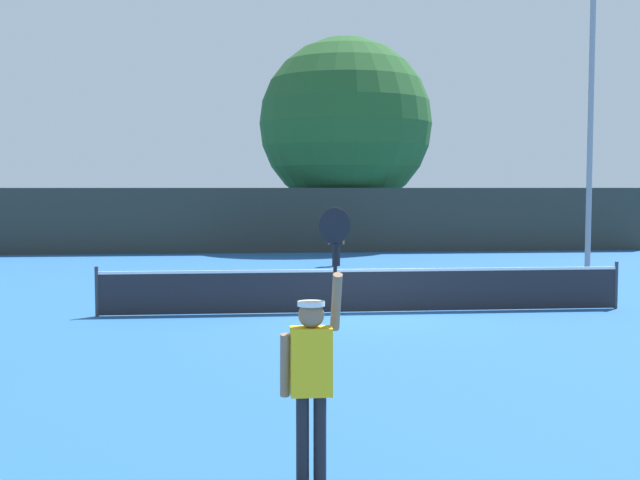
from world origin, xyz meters
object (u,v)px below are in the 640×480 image
at_px(player_serving, 312,364).
at_px(tennis_ball, 350,297).
at_px(light_pole, 591,113).
at_px(large_tree, 346,124).
at_px(parked_car_mid, 414,225).
at_px(parked_car_near, 344,225).
at_px(player_receiving, 336,239).

distance_m(player_serving, tennis_ball, 12.49).
bearing_deg(light_pole, tennis_ball, -147.20).
height_order(large_tree, parked_car_mid, large_tree).
height_order(tennis_ball, parked_car_near, parked_car_near).
height_order(parked_car_near, parked_car_mid, same).
xyz_separation_m(tennis_ball, large_tree, (2.04, 16.95, 5.59)).
relative_size(player_receiving, large_tree, 0.16).
height_order(player_serving, parked_car_near, player_serving).
bearing_deg(parked_car_mid, parked_car_near, 162.47).
xyz_separation_m(large_tree, parked_car_mid, (4.11, 4.14, -4.85)).
distance_m(player_serving, player_receiving, 20.49).
bearing_deg(player_receiving, player_serving, 82.76).
xyz_separation_m(tennis_ball, parked_car_mid, (6.15, 21.09, 0.74)).
bearing_deg(parked_car_mid, player_receiving, -115.53).
distance_m(player_serving, parked_car_near, 34.64).
relative_size(player_serving, player_receiving, 1.66).
xyz_separation_m(player_serving, tennis_ball, (2.00, 12.28, -1.11)).
bearing_deg(parked_car_mid, player_serving, -106.13).
xyz_separation_m(tennis_ball, parked_car_near, (2.61, 22.05, 0.74)).
bearing_deg(large_tree, light_pole, -60.26).
xyz_separation_m(player_receiving, parked_car_mid, (5.57, 13.04, -0.16)).
height_order(player_receiving, light_pole, light_pole).
height_order(player_serving, light_pole, light_pole).
distance_m(light_pole, parked_car_mid, 16.35).
bearing_deg(player_serving, parked_car_mid, 76.27).
height_order(tennis_ball, large_tree, large_tree).
bearing_deg(player_receiving, light_pole, 162.43).
bearing_deg(parked_car_mid, large_tree, -137.20).
xyz_separation_m(player_receiving, parked_car_near, (2.02, 14.00, -0.16)).
distance_m(tennis_ball, parked_car_near, 22.22).
bearing_deg(light_pole, parked_car_near, 109.84).
relative_size(parked_car_near, parked_car_mid, 1.02).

